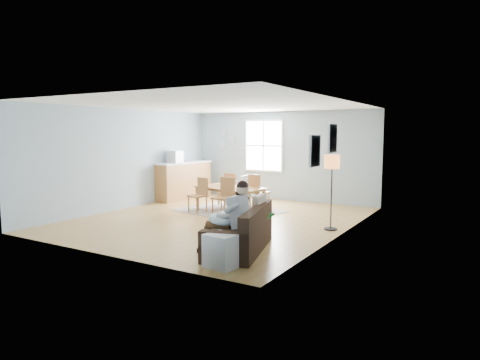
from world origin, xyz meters
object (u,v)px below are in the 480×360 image
Objects in this scene: floor_lamp at (332,168)px; chair_se at (225,194)px; dining_table at (229,199)px; monitor at (175,157)px; chair_nw at (232,187)px; chair_ne at (257,189)px; storage_cube at (222,251)px; baby_swing at (244,194)px; counter at (183,180)px; chair_sw at (200,193)px; toddler at (241,212)px; father at (231,215)px; sofa at (242,235)px.

floor_lamp is 1.64× the size of chair_se.
monitor is (-2.36, 0.66, 1.01)m from dining_table.
chair_ne is at bearing -11.13° from chair_nw.
storage_cube is 0.54× the size of chair_ne.
baby_swing reaches higher than storage_cube.
chair_se is 3.10m from monitor.
counter reaches higher than baby_swing.
chair_sw is 1.25m from chair_nw.
chair_sw is at bearing 137.77° from toddler.
counter is at bearing 167.47° from baby_swing.
father is 1.31× the size of chair_se.
baby_swing is (-2.00, 3.89, -0.27)m from father.
chair_sw is 0.96× the size of chair_nw.
counter reaches higher than sofa.
dining_table is at bearing 120.85° from storage_cube.
baby_swing is (-2.04, 3.60, 0.13)m from sofa.
floor_lamp reaches higher than baby_swing.
chair_sw is (-2.99, 3.54, 0.25)m from storage_cube.
sofa is 4.14m from baby_swing.
monitor is at bearing -91.61° from counter.
monitor reaches higher than dining_table.
father is at bearing 110.00° from storage_cube.
sofa is 3.99× the size of storage_cube.
storage_cube is 6.81m from monitor.
dining_table is 4.63× the size of monitor.
chair_se is at bearing 178.89° from floor_lamp.
father is 6.35m from counter.
chair_se is at bearing -26.85° from monitor.
monitor is at bearing 138.21° from father.
monitor is (-5.39, 1.41, 0.01)m from floor_lamp.
chair_ne is (-1.55, 3.47, -0.10)m from toddler.
storage_cube is at bearing -46.99° from counter.
baby_swing is (-0.13, 1.18, -0.15)m from chair_se.
father is 4.25m from chair_ne.
chair_ne reaches higher than storage_cube.
monitor is at bearing -179.11° from chair_nw.
sofa is 6.19m from counter.
sofa is at bearing -39.41° from monitor.
chair_nw is at bearing 156.77° from floor_lamp.
floor_lamp is 1.65× the size of chair_ne.
floor_lamp is (0.84, 2.65, 0.64)m from father.
sofa reaches higher than storage_cube.
dining_table is at bearing 125.65° from sofa.
chair_nw is (-2.75, 4.76, 0.28)m from storage_cube.
chair_sw is 0.94× the size of baby_swing.
toddler is 0.47× the size of floor_lamp.
father is 1.32× the size of chair_ne.
chair_nw reaches higher than storage_cube.
floor_lamp reaches higher than chair_nw.
storage_cube is 0.58× the size of chair_sw.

